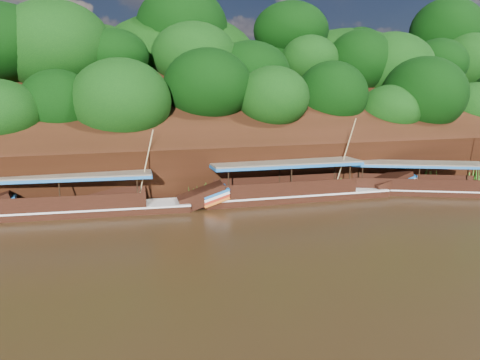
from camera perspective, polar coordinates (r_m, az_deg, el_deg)
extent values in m
plane|color=black|center=(25.42, 11.61, -6.26)|extent=(160.00, 160.00, 0.00)
cube|color=black|center=(39.10, -0.29, 5.07)|extent=(120.00, 16.12, 13.64)
cube|color=black|center=(49.03, -4.10, 2.06)|extent=(120.00, 24.00, 12.00)
ellipsoid|color=#0A3909|center=(36.61, -8.72, 4.57)|extent=(18.00, 8.00, 6.40)
ellipsoid|color=#0A3909|center=(45.63, -3.23, 13.02)|extent=(24.00, 11.00, 8.40)
ellipsoid|color=#0A3909|center=(51.04, 26.84, 5.13)|extent=(18.00, 8.00, 6.00)
cube|color=black|center=(36.72, 21.63, -1.58)|extent=(11.67, 7.17, 0.84)
cube|color=silver|center=(36.65, 21.67, -0.96)|extent=(11.70, 7.22, 0.09)
cube|color=brown|center=(36.16, 20.73, 1.94)|extent=(9.47, 6.29, 0.11)
cube|color=#195DA4|center=(36.17, 20.71, 1.77)|extent=(9.47, 6.29, 0.17)
cube|color=black|center=(32.66, 6.84, -2.35)|extent=(13.28, 3.15, 0.99)
cube|color=silver|center=(32.55, 6.85, -1.54)|extent=(13.29, 3.22, 0.11)
cube|color=black|center=(35.99, 17.80, -0.32)|extent=(3.22, 1.98, 1.85)
cube|color=#195DA4|center=(36.40, 18.91, 0.26)|extent=(1.72, 1.97, 0.68)
cube|color=#AA2312|center=(36.46, 18.87, -0.32)|extent=(1.72, 1.97, 0.68)
cube|color=brown|center=(31.86, 5.58, 2.20)|extent=(10.45, 3.35, 0.13)
cube|color=#195DA4|center=(31.88, 5.57, 1.96)|extent=(10.45, 3.35, 0.20)
cylinder|color=tan|center=(32.95, 12.69, 3.08)|extent=(0.52, 1.66, 5.00)
cube|color=black|center=(30.16, -19.07, -3.96)|extent=(13.64, 3.83, 0.92)
cube|color=silver|center=(30.06, -19.12, -3.15)|extent=(13.65, 3.90, 0.10)
cube|color=black|center=(30.03, -4.65, -2.06)|extent=(3.34, 2.05, 1.81)
cube|color=#195DA4|center=(30.08, -3.07, -1.42)|extent=(1.85, 1.93, 0.68)
cube|color=#AA2312|center=(30.16, -3.06, -2.06)|extent=(1.85, 1.93, 0.68)
cube|color=brown|center=(29.77, -20.96, 0.58)|extent=(10.78, 3.82, 0.12)
cube|color=#195DA4|center=(29.80, -20.95, 0.35)|extent=(10.78, 3.82, 0.18)
cylinder|color=tan|center=(29.18, -11.47, 1.57)|extent=(1.29, 0.83, 4.50)
cube|color=#195DA4|center=(30.72, -26.97, -2.22)|extent=(1.62, 1.91, 0.64)
cube|color=#AA2312|center=(30.80, -26.91, -2.89)|extent=(1.62, 1.91, 0.64)
cone|color=#32741D|center=(31.55, -19.40, -1.65)|extent=(1.50, 1.50, 1.82)
cone|color=#32741D|center=(31.72, -5.38, -1.16)|extent=(1.50, 1.50, 1.66)
cone|color=#32741D|center=(34.39, 5.75, -0.09)|extent=(1.50, 1.50, 1.85)
cone|color=#32741D|center=(36.85, 12.76, 0.74)|extent=(1.50, 1.50, 2.25)
cone|color=#32741D|center=(40.88, 21.95, 0.56)|extent=(1.50, 1.50, 1.38)
cone|color=#32741D|center=(44.22, 27.18, 1.05)|extent=(1.50, 1.50, 1.65)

